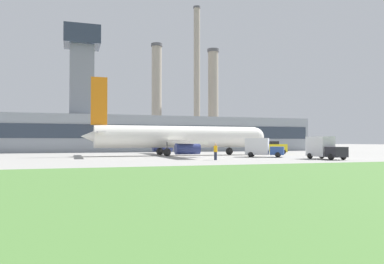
# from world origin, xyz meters

# --- Properties ---
(ground_plane) EXTENTS (400.00, 400.00, 0.00)m
(ground_plane) POSITION_xyz_m (0.00, 0.00, 0.00)
(ground_plane) COLOR #999691
(terminal_building) EXTENTS (73.12, 11.78, 25.19)m
(terminal_building) POSITION_xyz_m (-1.24, 30.83, 4.67)
(terminal_building) COLOR #8C939E
(terminal_building) RESTS_ON ground_plane
(smokestack_left) EXTENTS (3.53, 3.53, 32.47)m
(smokestack_left) POSITION_xyz_m (10.20, 65.17, 16.38)
(smokestack_left) COLOR gray
(smokestack_left) RESTS_ON ground_plane
(smokestack_right) EXTENTS (2.31, 2.31, 45.42)m
(smokestack_right) POSITION_xyz_m (23.22, 64.77, 22.81)
(smokestack_right) COLOR gray
(smokestack_right) RESTS_ON ground_plane
(smokestack_far) EXTENTS (3.92, 3.92, 33.00)m
(smokestack_far) POSITION_xyz_m (30.11, 68.14, 16.66)
(smokestack_far) COLOR gray
(smokestack_far) RESTS_ON ground_plane
(airplane) EXTENTS (28.06, 25.29, 11.11)m
(airplane) POSITION_xyz_m (0.07, 5.69, 2.71)
(airplane) COLOR white
(airplane) RESTS_ON ground_plane
(pushback_tug) EXTENTS (4.47, 3.00, 2.14)m
(pushback_tug) POSITION_xyz_m (17.41, 7.42, 0.97)
(pushback_tug) COLOR yellow
(pushback_tug) RESTS_ON ground_plane
(baggage_truck) EXTENTS (2.67, 5.20, 2.68)m
(baggage_truck) POSITION_xyz_m (13.56, -10.64, 1.29)
(baggage_truck) COLOR #232328
(baggage_truck) RESTS_ON ground_plane
(fuel_truck) EXTENTS (5.39, 4.62, 2.53)m
(fuel_truck) POSITION_xyz_m (9.54, -2.94, 1.23)
(fuel_truck) COLOR #2D4C93
(fuel_truck) RESTS_ON ground_plane
(ground_crew_person) EXTENTS (0.56, 0.56, 1.87)m
(ground_crew_person) POSITION_xyz_m (0.56, -8.81, 0.95)
(ground_crew_person) COLOR #23283D
(ground_crew_person) RESTS_ON ground_plane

